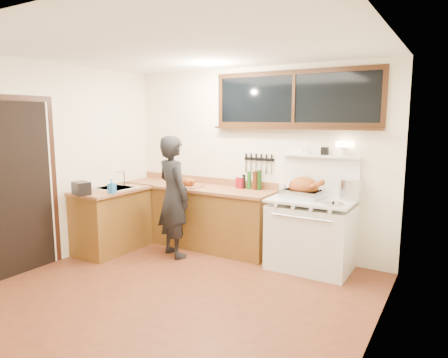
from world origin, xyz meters
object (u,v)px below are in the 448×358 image
Objects in this scene: man at (173,197)px; cutting_board at (188,183)px; vintage_stove at (311,232)px; roast_turkey at (304,189)px.

cutting_board is at bearing 96.86° from man.
vintage_stove reaches higher than cutting_board.
vintage_stove is 1.89m from man.
roast_turkey reaches higher than cutting_board.
vintage_stove is 0.55m from roast_turkey.
cutting_board is at bearing -176.93° from vintage_stove.
roast_turkey is at bearing 4.24° from cutting_board.
vintage_stove is 2.90× the size of roast_turkey.
man is at bearing -83.14° from cutting_board.
vintage_stove is at bearing -12.83° from roast_turkey.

